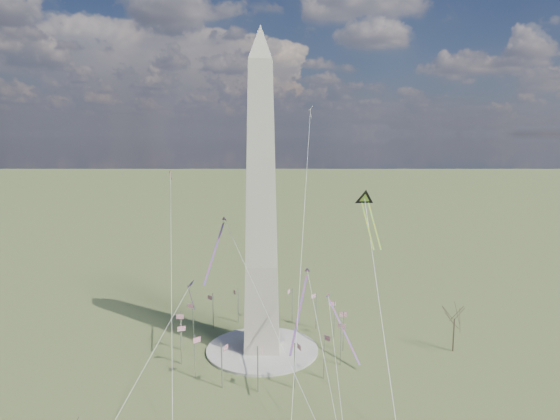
{
  "coord_description": "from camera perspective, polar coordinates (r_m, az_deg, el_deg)",
  "views": [
    {
      "loc": [
        7.28,
        -152.02,
        69.08
      ],
      "look_at": [
        5.73,
        0.0,
        45.9
      ],
      "focal_mm": 32.0,
      "sensor_mm": 36.0,
      "label": 1
    }
  ],
  "objects": [
    {
      "name": "kite_streamer_mid",
      "position": [
        157.92,
        -7.12,
        -3.46
      ],
      "size": [
        4.73,
        23.99,
        16.52
      ],
      "rotation": [
        0.0,
        0.0,
        3.0
      ],
      "color": "#DD4423",
      "rests_on": "ground"
    },
    {
      "name": "kite_streamer_left",
      "position": [
        139.59,
        2.54,
        -9.94
      ],
      "size": [
        6.68,
        23.95,
        16.65
      ],
      "rotation": [
        0.0,
        0.0,
        2.92
      ],
      "color": "#DD4423",
      "rests_on": "ground"
    },
    {
      "name": "kite_delta_black",
      "position": [
        157.68,
        9.74,
        0.92
      ],
      "size": [
        7.08,
        18.88,
        15.6
      ],
      "rotation": [
        0.0,
        0.0,
        3.22
      ],
      "color": "black",
      "rests_on": "ground"
    },
    {
      "name": "flagpole_ring",
      "position": [
        164.26,
        -2.06,
        -13.44
      ],
      "size": [
        54.4,
        54.4,
        13.0
      ],
      "color": "silver",
      "rests_on": "ground"
    },
    {
      "name": "plaza",
      "position": [
        166.97,
        -2.04,
        -15.63
      ],
      "size": [
        36.0,
        36.0,
        0.8
      ],
      "primitive_type": "cylinder",
      "color": "#B7B1A7",
      "rests_on": "ground"
    },
    {
      "name": "tree_near",
      "position": [
        171.34,
        19.33,
        -11.39
      ],
      "size": [
        9.4,
        9.4,
        16.44
      ],
      "color": "#4C3B2E",
      "rests_on": "ground"
    },
    {
      "name": "kite_diamond_purple",
      "position": [
        162.87,
        -10.15,
        -8.7
      ],
      "size": [
        2.0,
        3.27,
        10.44
      ],
      "rotation": [
        0.0,
        0.0,
        2.72
      ],
      "color": "navy",
      "rests_on": "ground"
    },
    {
      "name": "kite_streamer_right",
      "position": [
        163.93,
        6.68,
        -12.2
      ],
      "size": [
        9.18,
        21.52,
        15.46
      ],
      "rotation": [
        0.0,
        0.0,
        3.5
      ],
      "color": "#DD4423",
      "rests_on": "ground"
    },
    {
      "name": "kite_small_red",
      "position": [
        191.14,
        -12.4,
        4.21
      ],
      "size": [
        1.24,
        1.92,
        4.21
      ],
      "rotation": [
        0.0,
        0.0,
        2.63
      ],
      "color": "red",
      "rests_on": "ground"
    },
    {
      "name": "washington_monument",
      "position": [
        153.65,
        -2.14,
        0.76
      ],
      "size": [
        15.56,
        15.56,
        100.0
      ],
      "color": "#ACA390",
      "rests_on": "plaza"
    },
    {
      "name": "ground",
      "position": [
        167.14,
        -2.04,
        -15.75
      ],
      "size": [
        2000.0,
        2000.0,
        0.0
      ],
      "primitive_type": "plane",
      "color": "#516633",
      "rests_on": "ground"
    },
    {
      "name": "kite_small_white",
      "position": [
        192.54,
        3.51,
        11.38
      ],
      "size": [
        1.54,
        2.21,
        4.61
      ],
      "rotation": [
        0.0,
        0.0,
        2.4
      ],
      "color": "silver",
      "rests_on": "ground"
    }
  ]
}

